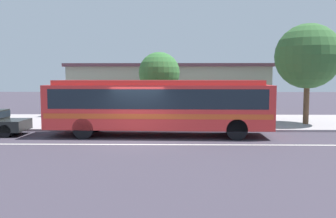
{
  "coord_description": "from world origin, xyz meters",
  "views": [
    {
      "loc": [
        1.74,
        -16.01,
        2.88
      ],
      "look_at": [
        1.41,
        2.28,
        1.3
      ],
      "focal_mm": 37.73,
      "sensor_mm": 36.0,
      "label": 1
    }
  ],
  "objects_px": {
    "pedestrian_waiting_near_sign": "(182,110)",
    "bus_stop_sign": "(256,99)",
    "street_tree_mid_block": "(308,56)",
    "transit_bus": "(159,104)",
    "street_tree_near_stop": "(159,73)",
    "pedestrian_standing_by_tree": "(105,109)",
    "pedestrian_walking_along_curb": "(176,109)"
  },
  "relations": [
    {
      "from": "pedestrian_waiting_near_sign",
      "to": "bus_stop_sign",
      "type": "relative_size",
      "value": 0.66
    },
    {
      "from": "bus_stop_sign",
      "to": "street_tree_mid_block",
      "type": "bearing_deg",
      "value": 28.72
    },
    {
      "from": "street_tree_mid_block",
      "to": "transit_bus",
      "type": "bearing_deg",
      "value": -155.91
    },
    {
      "from": "transit_bus",
      "to": "bus_stop_sign",
      "type": "distance_m",
      "value": 5.72
    },
    {
      "from": "transit_bus",
      "to": "street_tree_near_stop",
      "type": "bearing_deg",
      "value": 92.23
    },
    {
      "from": "street_tree_near_stop",
      "to": "transit_bus",
      "type": "bearing_deg",
      "value": -87.77
    },
    {
      "from": "transit_bus",
      "to": "pedestrian_standing_by_tree",
      "type": "bearing_deg",
      "value": 134.73
    },
    {
      "from": "bus_stop_sign",
      "to": "transit_bus",
      "type": "bearing_deg",
      "value": -159.11
    },
    {
      "from": "pedestrian_standing_by_tree",
      "to": "bus_stop_sign",
      "type": "distance_m",
      "value": 8.85
    },
    {
      "from": "street_tree_mid_block",
      "to": "bus_stop_sign",
      "type": "bearing_deg",
      "value": -151.28
    },
    {
      "from": "transit_bus",
      "to": "pedestrian_walking_along_curb",
      "type": "bearing_deg",
      "value": 73.29
    },
    {
      "from": "transit_bus",
      "to": "street_tree_mid_block",
      "type": "bearing_deg",
      "value": 24.09
    },
    {
      "from": "pedestrian_standing_by_tree",
      "to": "street_tree_mid_block",
      "type": "height_order",
      "value": "street_tree_mid_block"
    },
    {
      "from": "pedestrian_standing_by_tree",
      "to": "bus_stop_sign",
      "type": "relative_size",
      "value": 0.63
    },
    {
      "from": "pedestrian_waiting_near_sign",
      "to": "bus_stop_sign",
      "type": "bearing_deg",
      "value": 0.77
    },
    {
      "from": "pedestrian_walking_along_curb",
      "to": "street_tree_near_stop",
      "type": "bearing_deg",
      "value": 136.56
    },
    {
      "from": "transit_bus",
      "to": "pedestrian_waiting_near_sign",
      "type": "relative_size",
      "value": 6.49
    },
    {
      "from": "street_tree_near_stop",
      "to": "street_tree_mid_block",
      "type": "height_order",
      "value": "street_tree_mid_block"
    },
    {
      "from": "transit_bus",
      "to": "pedestrian_walking_along_curb",
      "type": "relative_size",
      "value": 6.43
    },
    {
      "from": "street_tree_near_stop",
      "to": "pedestrian_waiting_near_sign",
      "type": "bearing_deg",
      "value": -53.38
    },
    {
      "from": "pedestrian_walking_along_curb",
      "to": "street_tree_mid_block",
      "type": "xyz_separation_m",
      "value": [
        7.95,
        1.06,
        3.07
      ]
    },
    {
      "from": "pedestrian_waiting_near_sign",
      "to": "bus_stop_sign",
      "type": "xyz_separation_m",
      "value": [
        4.12,
        0.06,
        0.65
      ]
    },
    {
      "from": "bus_stop_sign",
      "to": "street_tree_near_stop",
      "type": "relative_size",
      "value": 0.59
    },
    {
      "from": "street_tree_near_stop",
      "to": "street_tree_mid_block",
      "type": "distance_m",
      "value": 9.02
    },
    {
      "from": "pedestrian_walking_along_curb",
      "to": "street_tree_near_stop",
      "type": "xyz_separation_m",
      "value": [
        -1.01,
        0.96,
        2.07
      ]
    },
    {
      "from": "transit_bus",
      "to": "street_tree_near_stop",
      "type": "distance_m",
      "value": 4.15
    },
    {
      "from": "pedestrian_waiting_near_sign",
      "to": "transit_bus",
      "type": "bearing_deg",
      "value": -121.75
    },
    {
      "from": "pedestrian_walking_along_curb",
      "to": "street_tree_near_stop",
      "type": "relative_size",
      "value": 0.4
    },
    {
      "from": "pedestrian_walking_along_curb",
      "to": "pedestrian_waiting_near_sign",
      "type": "bearing_deg",
      "value": -67.83
    },
    {
      "from": "pedestrian_waiting_near_sign",
      "to": "street_tree_mid_block",
      "type": "distance_m",
      "value": 8.42
    },
    {
      "from": "transit_bus",
      "to": "street_tree_mid_block",
      "type": "relative_size",
      "value": 1.83
    },
    {
      "from": "pedestrian_waiting_near_sign",
      "to": "pedestrian_standing_by_tree",
      "type": "relative_size",
      "value": 1.05
    }
  ]
}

